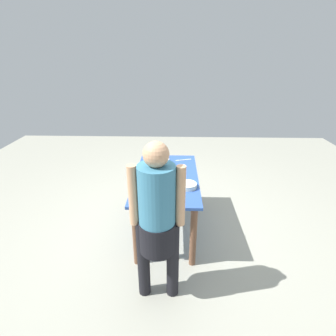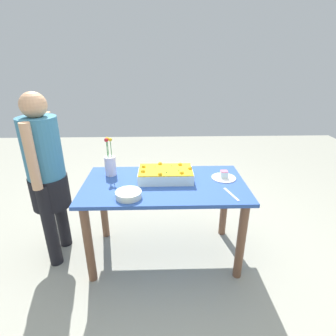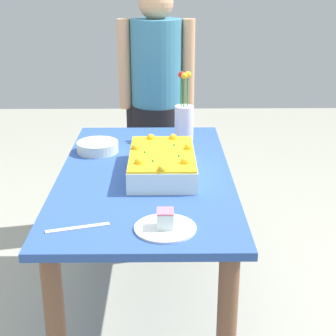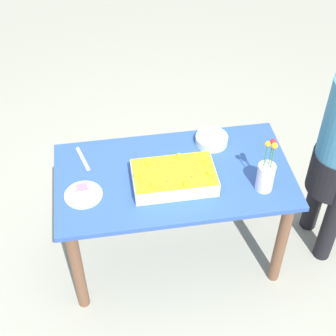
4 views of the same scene
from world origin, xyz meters
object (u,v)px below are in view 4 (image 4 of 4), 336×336
sheet_cake (174,177)px  flower_vase (266,175)px  fruit_bowl (212,140)px  cake_knife (83,159)px  serving_plate_with_slice (83,193)px

sheet_cake → flower_vase: bearing=167.0°
fruit_bowl → cake_knife: bearing=1.7°
serving_plate_with_slice → fruit_bowl: bearing=-158.1°
cake_knife → flower_vase: 1.07m
serving_plate_with_slice → cake_knife: size_ratio=0.98×
serving_plate_with_slice → fruit_bowl: size_ratio=1.07×
sheet_cake → serving_plate_with_slice: bearing=1.2°
serving_plate_with_slice → fruit_bowl: serving_plate_with_slice is taller
sheet_cake → serving_plate_with_slice: sheet_cake is taller
serving_plate_with_slice → flower_vase: flower_vase is taller
sheet_cake → flower_vase: flower_vase is taller
flower_vase → sheet_cake: bearing=-13.0°
sheet_cake → cake_knife: sheet_cake is taller
serving_plate_with_slice → sheet_cake: bearing=-178.8°
fruit_bowl → flower_vase: bearing=115.8°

